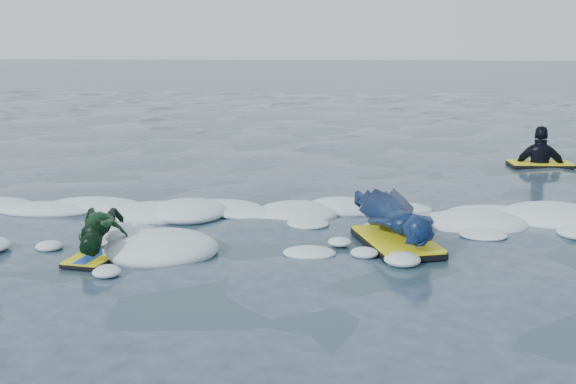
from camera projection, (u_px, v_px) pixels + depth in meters
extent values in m
plane|color=#1A323E|center=(289.00, 250.00, 7.41)|extent=(120.00, 120.00, 0.00)
cube|color=black|center=(397.00, 243.00, 7.53)|extent=(0.99, 1.34, 0.06)
cube|color=yellow|center=(397.00, 239.00, 7.52)|extent=(0.96, 1.31, 0.02)
imported|color=navy|center=(396.00, 216.00, 7.72)|extent=(1.08, 1.91, 0.43)
cube|color=black|center=(96.00, 257.00, 7.08)|extent=(0.51, 0.78, 0.04)
cube|color=yellow|center=(96.00, 255.00, 7.07)|extent=(0.49, 0.76, 0.01)
cube|color=blue|center=(96.00, 254.00, 7.07)|extent=(0.24, 0.70, 0.00)
imported|color=#103B18|center=(102.00, 232.00, 7.23)|extent=(0.71, 1.16, 0.41)
cube|color=black|center=(540.00, 165.00, 12.12)|extent=(1.05, 0.62, 0.05)
cube|color=yellow|center=(540.00, 163.00, 12.11)|extent=(1.03, 0.59, 0.02)
imported|color=black|center=(540.00, 172.00, 12.15)|extent=(0.96, 0.54, 1.54)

